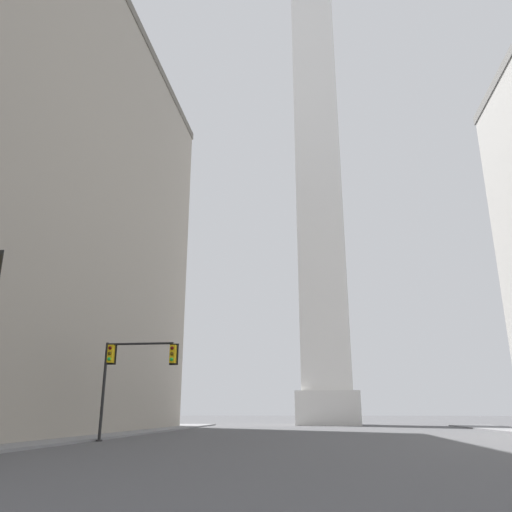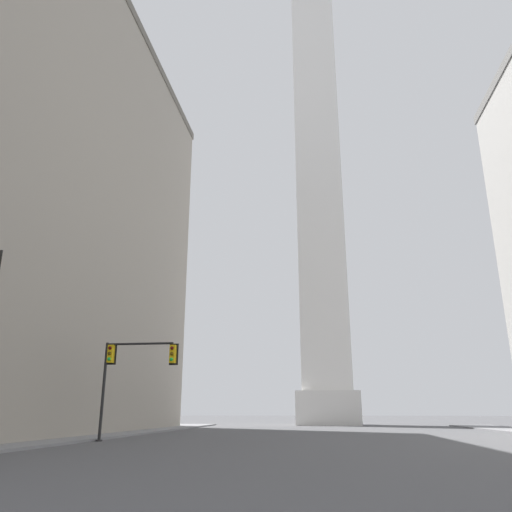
% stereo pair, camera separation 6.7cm
% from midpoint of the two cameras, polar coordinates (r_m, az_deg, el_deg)
% --- Properties ---
extents(sidewalk_left, '(5.00, 79.42, 0.15)m').
position_cam_midpoint_polar(sidewalk_left, '(31.29, -25.37, -18.79)').
color(sidewalk_left, slate).
rests_on(sidewalk_left, ground_plane).
extents(obelisk, '(8.14, 8.14, 78.93)m').
position_cam_midpoint_polar(obelisk, '(78.15, 7.10, 10.80)').
color(obelisk, silver).
rests_on(obelisk, ground_plane).
extents(traffic_light_mid_left, '(4.82, 0.52, 5.89)m').
position_cam_midpoint_polar(traffic_light_mid_left, '(32.72, -14.24, -11.98)').
color(traffic_light_mid_left, black).
rests_on(traffic_light_mid_left, ground_plane).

